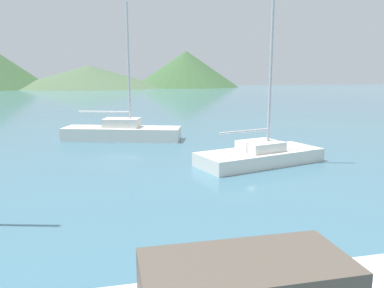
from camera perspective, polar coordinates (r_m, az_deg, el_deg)
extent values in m
cube|color=brown|center=(5.63, 8.19, -20.14)|extent=(2.93, 1.41, 0.68)
cube|color=white|center=(16.40, 10.31, -1.96)|extent=(5.90, 3.55, 0.57)
cube|color=white|center=(16.30, 10.37, -0.29)|extent=(2.00, 1.87, 0.40)
cylinder|color=#BCBCC1|center=(16.32, 12.04, 14.39)|extent=(0.12, 0.12, 8.75)
cylinder|color=#BCBCC1|center=(15.68, 8.09, 1.94)|extent=(2.42, 0.79, 0.10)
cube|color=white|center=(22.27, -10.60, 1.57)|extent=(7.00, 3.72, 0.74)
cube|color=white|center=(22.18, -10.66, 3.19)|extent=(2.31, 1.81, 0.52)
cylinder|color=#BCBCC1|center=(21.87, -9.64, 11.56)|extent=(0.12, 0.12, 6.95)
cylinder|color=#BCBCC1|center=(22.39, -13.23, 4.81)|extent=(2.94, 0.99, 0.10)
cone|color=#4C6647|center=(109.23, -15.41, 9.89)|extent=(42.99, 42.99, 6.05)
cone|color=#3D6038|center=(111.55, -0.91, 11.37)|extent=(30.78, 30.78, 10.34)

